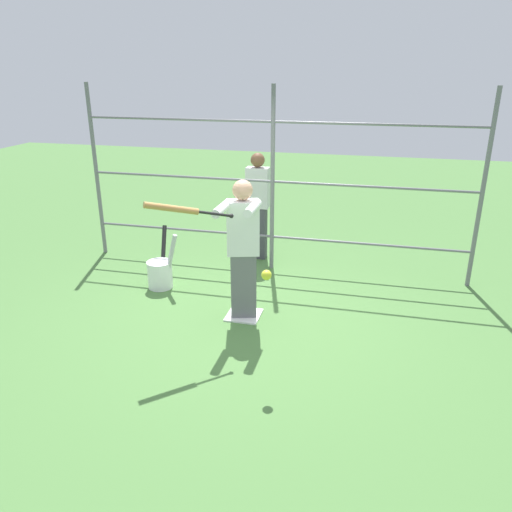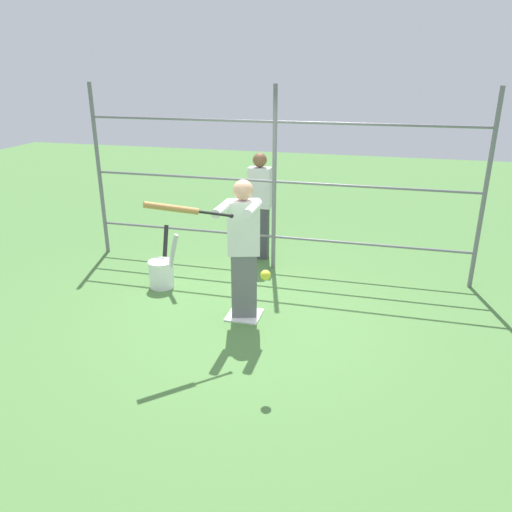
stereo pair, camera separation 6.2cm
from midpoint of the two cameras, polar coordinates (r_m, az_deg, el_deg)
ground_plane at (r=6.12m, az=-1.05°, el=-6.83°), size 24.00×24.00×0.00m
home_plate at (r=6.11m, az=-1.05°, el=-6.75°), size 0.40×0.40×0.02m
fence_backstop at (r=7.13m, az=2.35°, el=8.50°), size 5.60×0.06×2.63m
batter at (r=5.73m, az=-1.16°, el=1.13°), size 0.42×0.65×1.68m
baseball_bat_swinging at (r=5.00m, az=-8.43°, el=5.33°), size 0.76×0.59×0.27m
softball_in_flight at (r=4.59m, az=1.48°, el=-2.19°), size 0.10×0.10×0.10m
bat_bucket at (r=6.92m, az=-10.42°, el=-1.79°), size 0.47×0.63×0.79m
bystander_behind_fence at (r=7.65m, az=0.66°, el=5.87°), size 0.34×0.21×1.65m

